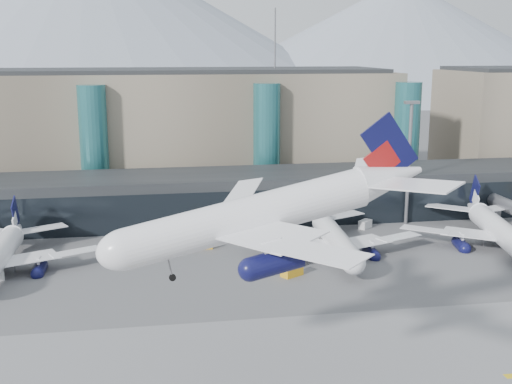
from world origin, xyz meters
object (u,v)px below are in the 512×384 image
(lightmast_mid, at_px, (409,156))
(veh_g, at_px, (318,238))
(hero_jet, at_px, (280,200))
(veh_h, at_px, (292,270))
(jet_parked_left, at_px, (2,244))
(veh_c, at_px, (295,258))
(veh_d, at_px, (365,224))
(veh_b, at_px, (208,243))
(jet_parked_right, at_px, (494,220))
(jet_parked_mid, at_px, (332,229))

(lightmast_mid, height_order, veh_g, lightmast_mid)
(hero_jet, bearing_deg, veh_h, 69.14)
(jet_parked_left, relative_size, veh_c, 9.03)
(jet_parked_left, bearing_deg, veh_g, -83.74)
(veh_d, bearing_deg, veh_b, 152.30)
(lightmast_mid, xyz_separation_m, jet_parked_right, (10.95, -15.54, -9.95))
(jet_parked_left, bearing_deg, veh_c, -96.72)
(jet_parked_left, distance_m, veh_h, 48.25)
(veh_c, xyz_separation_m, veh_h, (-1.69, -5.51, -0.08))
(jet_parked_left, relative_size, jet_parked_mid, 0.97)
(veh_h, bearing_deg, veh_d, 19.40)
(jet_parked_left, bearing_deg, hero_jet, -140.16)
(veh_b, bearing_deg, veh_h, -139.43)
(veh_b, bearing_deg, jet_parked_right, -90.14)
(hero_jet, height_order, veh_b, hero_jet)
(hero_jet, bearing_deg, jet_parked_right, 36.21)
(jet_parked_left, distance_m, jet_parked_right, 88.14)
(hero_jet, bearing_deg, jet_parked_mid, 61.48)
(veh_g, bearing_deg, hero_jet, -37.33)
(lightmast_mid, distance_m, jet_parked_right, 21.46)
(lightmast_mid, distance_m, jet_parked_left, 79.42)
(jet_parked_mid, bearing_deg, lightmast_mid, -49.37)
(lightmast_mid, bearing_deg, jet_parked_left, -168.56)
(hero_jet, distance_m, jet_parked_left, 61.61)
(hero_jet, xyz_separation_m, jet_parked_right, (50.43, 45.83, -16.43))
(jet_parked_left, height_order, jet_parked_right, jet_parked_right)
(jet_parked_left, distance_m, veh_g, 56.12)
(jet_parked_right, height_order, veh_g, jet_parked_right)
(jet_parked_right, bearing_deg, veh_b, 94.94)
(jet_parked_right, xyz_separation_m, veh_d, (-20.53, 13.50, -3.62))
(lightmast_mid, xyz_separation_m, veh_g, (-21.46, -9.85, -13.62))
(jet_parked_mid, distance_m, veh_g, 6.75)
(lightmast_mid, relative_size, hero_jet, 0.71)
(veh_d, bearing_deg, jet_parked_left, 150.65)
(jet_parked_mid, height_order, veh_c, jet_parked_mid)
(hero_jet, relative_size, veh_d, 12.08)
(lightmast_mid, relative_size, veh_c, 6.82)
(hero_jet, height_order, veh_c, hero_jet)
(hero_jet, xyz_separation_m, jet_parked_mid, (18.92, 45.78, -16.66))
(hero_jet, relative_size, jet_parked_mid, 1.03)
(lightmast_mid, bearing_deg, veh_c, -143.05)
(veh_b, bearing_deg, lightmast_mid, -71.03)
(lightmast_mid, relative_size, jet_parked_left, 0.76)
(veh_b, relative_size, veh_d, 0.96)
(veh_d, bearing_deg, veh_c, -175.09)
(veh_c, distance_m, veh_g, 13.85)
(lightmast_mid, bearing_deg, veh_d, -168.01)
(hero_jet, relative_size, veh_g, 13.05)
(veh_h, bearing_deg, veh_b, 93.50)
(jet_parked_right, bearing_deg, lightmast_mid, 46.42)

